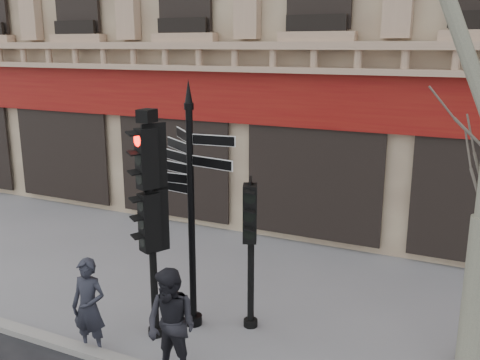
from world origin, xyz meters
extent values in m
plane|color=slate|center=(0.00, 0.00, 0.00)|extent=(80.00, 80.00, 0.00)
cube|color=maroon|center=(0.00, 4.88, 3.60)|extent=(28.00, 0.25, 1.30)
cube|color=tan|center=(0.00, 4.65, 4.57)|extent=(28.00, 0.35, 0.74)
cylinder|color=black|center=(-0.65, 0.22, 1.92)|extent=(0.12, 0.12, 3.85)
cylinder|color=black|center=(-0.65, 0.22, 0.09)|extent=(0.30, 0.30, 0.17)
cone|color=black|center=(-0.65, 0.22, 4.14)|extent=(0.13, 0.13, 0.38)
cylinder|color=black|center=(-1.04, -0.40, 1.79)|extent=(0.12, 0.12, 3.58)
cylinder|color=black|center=(-1.04, -0.40, 0.07)|extent=(0.27, 0.27, 0.14)
cube|color=black|center=(-1.04, -0.40, 2.07)|extent=(0.52, 0.46, 0.97)
cube|color=black|center=(-1.04, -0.40, 3.12)|extent=(0.52, 0.46, 0.97)
sphere|color=#FF0C05|center=(-1.04, -0.40, 3.38)|extent=(0.20, 0.20, 0.20)
cube|color=black|center=(-1.04, -0.40, 3.79)|extent=(0.32, 0.35, 0.20)
cylinder|color=black|center=(0.30, 0.59, 1.31)|extent=(0.13, 0.13, 2.62)
cylinder|color=black|center=(0.30, 0.59, 0.07)|extent=(0.27, 0.27, 0.15)
cube|color=black|center=(0.30, 0.59, 2.12)|extent=(0.53, 0.46, 0.99)
cylinder|color=gray|center=(3.87, 0.97, 1.22)|extent=(0.40, 0.40, 2.43)
imported|color=#21232D|center=(-1.67, -1.30, 0.81)|extent=(0.63, 0.46, 1.62)
imported|color=black|center=(-0.12, -1.30, 0.87)|extent=(0.91, 0.75, 1.73)
camera|label=1|loc=(3.86, -7.23, 4.85)|focal=40.00mm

